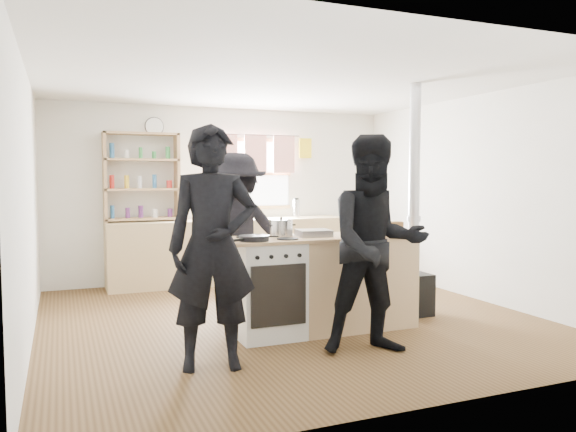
{
  "coord_description": "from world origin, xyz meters",
  "views": [
    {
      "loc": [
        -2.23,
        -5.46,
        1.5
      ],
      "look_at": [
        -0.05,
        -0.1,
        1.1
      ],
      "focal_mm": 35.0,
      "sensor_mm": 36.0,
      "label": 1
    }
  ],
  "objects_px": {
    "thermos": "(296,208)",
    "person_near_right": "(376,245)",
    "flue_heater": "(413,255)",
    "person_near_left": "(213,247)",
    "skillet_greens": "(254,238)",
    "stockpot_counter": "(363,224)",
    "bread_board": "(392,228)",
    "roast_tray": "(314,233)",
    "cooking_island": "(324,283)",
    "person_far": "(237,235)",
    "stockpot_stove": "(281,228)"
  },
  "relations": [
    {
      "from": "thermos",
      "to": "person_near_right",
      "type": "relative_size",
      "value": 0.14
    },
    {
      "from": "flue_heater",
      "to": "person_near_left",
      "type": "relative_size",
      "value": 1.31
    },
    {
      "from": "skillet_greens",
      "to": "person_near_right",
      "type": "xyz_separation_m",
      "value": [
        0.87,
        -0.65,
        -0.03
      ]
    },
    {
      "from": "skillet_greens",
      "to": "stockpot_counter",
      "type": "relative_size",
      "value": 1.24
    },
    {
      "from": "bread_board",
      "to": "roast_tray",
      "type": "bearing_deg",
      "value": 176.81
    },
    {
      "from": "roast_tray",
      "to": "person_near_left",
      "type": "xyz_separation_m",
      "value": [
        -1.18,
        -0.68,
        -0.01
      ]
    },
    {
      "from": "stockpot_counter",
      "to": "roast_tray",
      "type": "bearing_deg",
      "value": -176.69
    },
    {
      "from": "skillet_greens",
      "to": "flue_heater",
      "type": "xyz_separation_m",
      "value": [
        1.94,
        0.34,
        -0.3
      ]
    },
    {
      "from": "thermos",
      "to": "person_near_left",
      "type": "distance_m",
      "value": 4.07
    },
    {
      "from": "cooking_island",
      "to": "flue_heater",
      "type": "xyz_separation_m",
      "value": [
        1.16,
        0.18,
        0.19
      ]
    },
    {
      "from": "person_near_right",
      "to": "person_far",
      "type": "xyz_separation_m",
      "value": [
        -0.72,
        1.7,
        -0.05
      ]
    },
    {
      "from": "thermos",
      "to": "person_near_right",
      "type": "height_order",
      "value": "person_near_right"
    },
    {
      "from": "person_near_left",
      "to": "person_far",
      "type": "relative_size",
      "value": 1.09
    },
    {
      "from": "bread_board",
      "to": "person_far",
      "type": "height_order",
      "value": "person_far"
    },
    {
      "from": "cooking_island",
      "to": "person_far",
      "type": "bearing_deg",
      "value": 124.84
    },
    {
      "from": "bread_board",
      "to": "flue_heater",
      "type": "distance_m",
      "value": 0.57
    },
    {
      "from": "person_near_left",
      "to": "person_far",
      "type": "xyz_separation_m",
      "value": [
        0.67,
        1.56,
        -0.08
      ]
    },
    {
      "from": "skillet_greens",
      "to": "bread_board",
      "type": "xyz_separation_m",
      "value": [
        1.52,
        0.12,
        0.02
      ]
    },
    {
      "from": "cooking_island",
      "to": "skillet_greens",
      "type": "xyz_separation_m",
      "value": [
        -0.77,
        -0.16,
        0.49
      ]
    },
    {
      "from": "bread_board",
      "to": "stockpot_counter",
      "type": "bearing_deg",
      "value": 164.56
    },
    {
      "from": "roast_tray",
      "to": "cooking_island",
      "type": "bearing_deg",
      "value": -3.5
    },
    {
      "from": "stockpot_counter",
      "to": "person_near_right",
      "type": "distance_m",
      "value": 0.93
    },
    {
      "from": "stockpot_stove",
      "to": "bread_board",
      "type": "distance_m",
      "value": 1.15
    },
    {
      "from": "skillet_greens",
      "to": "person_far",
      "type": "height_order",
      "value": "person_far"
    },
    {
      "from": "roast_tray",
      "to": "person_far",
      "type": "bearing_deg",
      "value": 119.99
    },
    {
      "from": "roast_tray",
      "to": "person_near_left",
      "type": "height_order",
      "value": "person_near_left"
    },
    {
      "from": "bread_board",
      "to": "thermos",
      "type": "bearing_deg",
      "value": 87.21
    },
    {
      "from": "bread_board",
      "to": "person_near_left",
      "type": "distance_m",
      "value": 2.13
    },
    {
      "from": "bread_board",
      "to": "person_near_right",
      "type": "bearing_deg",
      "value": -130.01
    },
    {
      "from": "skillet_greens",
      "to": "person_near_left",
      "type": "relative_size",
      "value": 0.19
    },
    {
      "from": "stockpot_counter",
      "to": "person_far",
      "type": "relative_size",
      "value": 0.16
    },
    {
      "from": "thermos",
      "to": "roast_tray",
      "type": "distance_m",
      "value": 2.94
    },
    {
      "from": "stockpot_stove",
      "to": "flue_heater",
      "type": "height_order",
      "value": "flue_heater"
    },
    {
      "from": "cooking_island",
      "to": "stockpot_stove",
      "type": "xyz_separation_m",
      "value": [
        -0.39,
        0.14,
        0.55
      ]
    },
    {
      "from": "roast_tray",
      "to": "stockpot_stove",
      "type": "height_order",
      "value": "stockpot_stove"
    },
    {
      "from": "stockpot_stove",
      "to": "roast_tray",
      "type": "bearing_deg",
      "value": -25.56
    },
    {
      "from": "stockpot_counter",
      "to": "person_near_left",
      "type": "relative_size",
      "value": 0.15
    },
    {
      "from": "cooking_island",
      "to": "roast_tray",
      "type": "height_order",
      "value": "roast_tray"
    },
    {
      "from": "roast_tray",
      "to": "thermos",
      "type": "bearing_deg",
      "value": 70.26
    },
    {
      "from": "thermos",
      "to": "person_near_left",
      "type": "height_order",
      "value": "person_near_left"
    },
    {
      "from": "thermos",
      "to": "stockpot_counter",
      "type": "height_order",
      "value": "thermos"
    },
    {
      "from": "stockpot_stove",
      "to": "person_far",
      "type": "bearing_deg",
      "value": 106.82
    },
    {
      "from": "skillet_greens",
      "to": "flue_heater",
      "type": "height_order",
      "value": "flue_heater"
    },
    {
      "from": "stockpot_counter",
      "to": "person_near_left",
      "type": "bearing_deg",
      "value": -157.87
    },
    {
      "from": "thermos",
      "to": "stockpot_counter",
      "type": "relative_size",
      "value": 0.93
    },
    {
      "from": "stockpot_stove",
      "to": "flue_heater",
      "type": "xyz_separation_m",
      "value": [
        1.56,
        0.04,
        -0.35
      ]
    },
    {
      "from": "skillet_greens",
      "to": "flue_heater",
      "type": "relative_size",
      "value": 0.14
    },
    {
      "from": "bread_board",
      "to": "person_far",
      "type": "bearing_deg",
      "value": 145.72
    },
    {
      "from": "thermos",
      "to": "cooking_island",
      "type": "bearing_deg",
      "value": -107.66
    },
    {
      "from": "stockpot_stove",
      "to": "person_far",
      "type": "xyz_separation_m",
      "value": [
        -0.23,
        0.75,
        -0.13
      ]
    }
  ]
}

